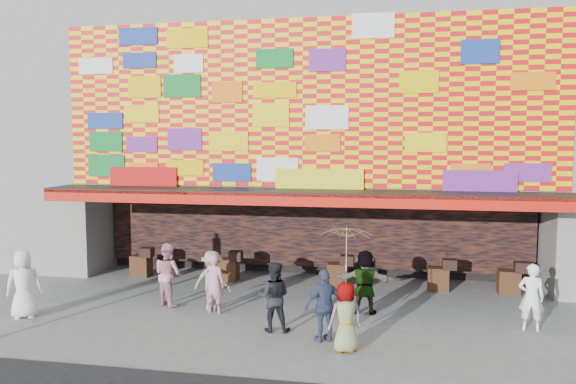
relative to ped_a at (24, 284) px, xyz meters
name	(u,v)px	position (x,y,z in m)	size (l,w,h in m)	color
ground	(275,334)	(6.48, 0.00, -0.87)	(90.00, 90.00, 0.00)	slate
shop_building	(321,119)	(6.48, 8.18, 4.37)	(15.20, 9.40, 10.00)	gray
neighbor_left	(2,102)	(-6.52, 8.00, 5.13)	(11.00, 8.00, 12.00)	gray
ped_a	(24,284)	(0.00, 0.00, 0.00)	(0.85, 0.55, 1.73)	white
ped_b	(214,283)	(4.60, 1.27, -0.08)	(0.57, 0.37, 1.56)	#C68096
ped_c	(274,297)	(6.41, 0.21, -0.04)	(0.80, 0.62, 1.64)	black
ped_d	(212,281)	(4.47, 1.50, -0.08)	(1.02, 0.59, 1.58)	gray
ped_e	(325,306)	(7.67, -0.26, -0.05)	(0.96, 0.40, 1.63)	#394163
ped_f	(365,282)	(8.44, 1.95, -0.03)	(1.55, 0.49, 1.67)	gray
ped_g	(346,317)	(8.18, -0.78, -0.12)	(0.73, 0.48, 1.50)	gray
ped_h	(531,297)	(12.36, 1.37, -0.06)	(0.59, 0.38, 1.60)	white
ped_i	(168,274)	(3.15, 1.71, -0.01)	(0.83, 0.65, 1.71)	pink
parasol	(346,250)	(8.18, -0.78, 1.33)	(1.18, 1.20, 1.95)	#DDBD8B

